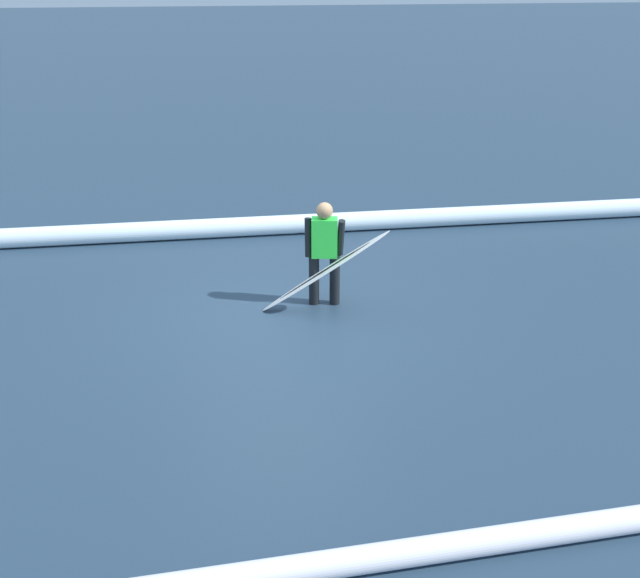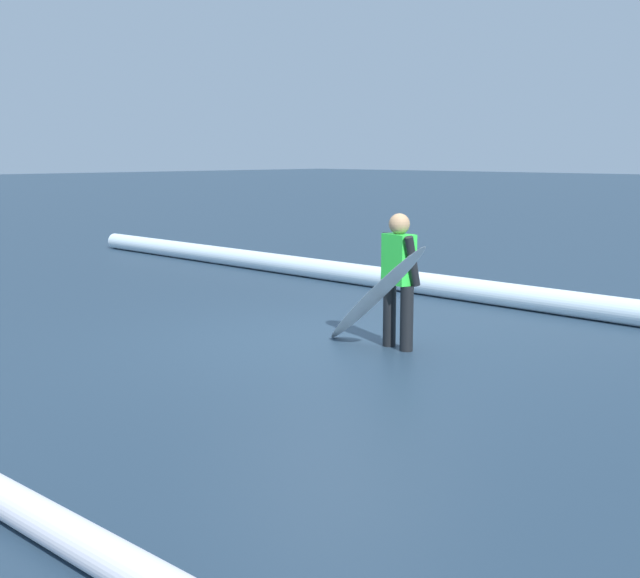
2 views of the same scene
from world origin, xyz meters
name	(u,v)px [view 1 (image 1 of 2)]	position (x,y,z in m)	size (l,w,h in m)	color
ground_plane	(277,312)	(0.00, 0.00, 0.00)	(152.29, 152.29, 0.00)	#25394C
surfer	(324,248)	(-0.67, -0.19, 0.80)	(0.51, 0.28, 1.43)	black
surfboard	(324,272)	(-0.62, 0.13, 0.59)	(1.69, 0.69, 1.21)	white
wave_crest_foreground	(344,222)	(-1.53, -3.11, 0.16)	(0.32, 0.32, 22.78)	white
wave_crest_midground	(319,566)	(0.21, 4.71, 0.11)	(0.22, 0.22, 15.05)	white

